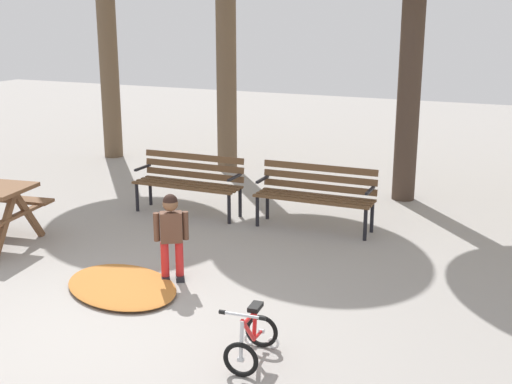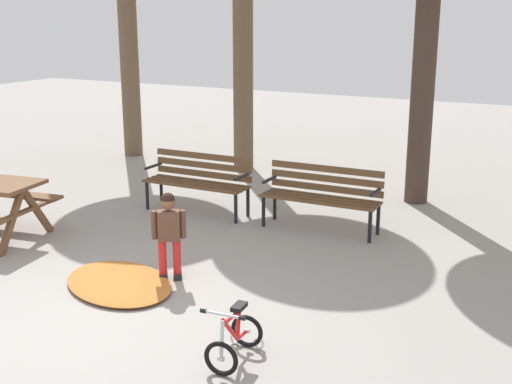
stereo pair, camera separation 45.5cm
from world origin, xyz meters
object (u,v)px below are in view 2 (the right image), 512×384
at_px(park_bench_far_left, 199,178).
at_px(park_bench_left, 322,192).
at_px(child_standing, 169,229).
at_px(kids_bicycle, 235,339).

distance_m(park_bench_far_left, park_bench_left, 1.90).
distance_m(child_standing, kids_bicycle, 1.97).
height_order(park_bench_far_left, park_bench_left, same).
bearing_deg(child_standing, park_bench_far_left, 115.67).
bearing_deg(kids_bicycle, park_bench_far_left, 126.70).
distance_m(park_bench_far_left, child_standing, 2.56).
relative_size(park_bench_far_left, kids_bicycle, 2.74).
bearing_deg(park_bench_far_left, kids_bicycle, -53.30).
relative_size(park_bench_far_left, park_bench_left, 1.00).
bearing_deg(kids_bicycle, park_bench_left, 101.33).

